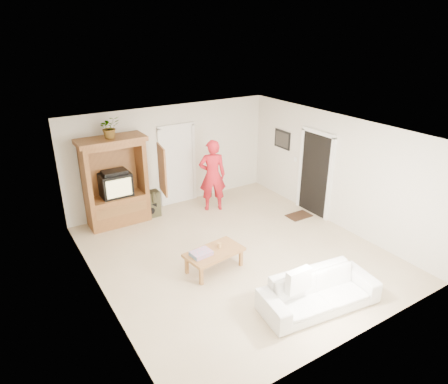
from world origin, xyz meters
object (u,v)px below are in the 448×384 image
(armoire, at_px, (117,187))
(coffee_table, at_px, (214,253))
(man, at_px, (212,175))
(sofa, at_px, (319,292))

(armoire, bearing_deg, coffee_table, -73.29)
(man, distance_m, coffee_table, 2.82)
(sofa, bearing_deg, man, 91.40)
(man, relative_size, sofa, 0.91)
(armoire, xyz_separation_m, man, (2.27, -0.56, 0.01))
(armoire, xyz_separation_m, coffee_table, (0.88, -2.95, -0.55))
(coffee_table, bearing_deg, sofa, -71.42)
(coffee_table, bearing_deg, armoire, 99.10)
(armoire, height_order, sofa, armoire)
(man, distance_m, sofa, 4.34)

